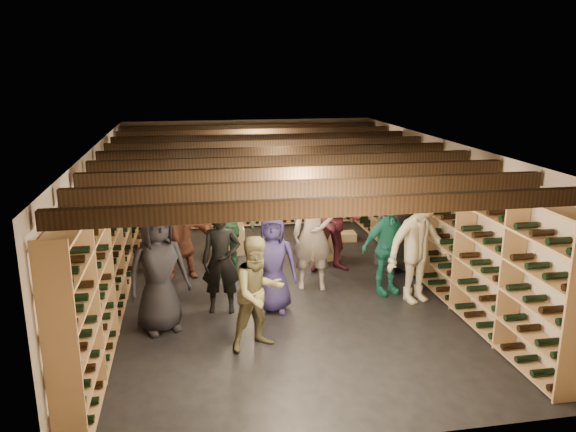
# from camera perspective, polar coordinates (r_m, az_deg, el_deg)

# --- Properties ---
(ground) EXTENTS (8.00, 8.00, 0.00)m
(ground) POSITION_cam_1_polar(r_m,az_deg,el_deg) (9.35, -0.96, -7.38)
(ground) COLOR black
(ground) RESTS_ON ground
(walls) EXTENTS (5.52, 8.02, 2.40)m
(walls) POSITION_cam_1_polar(r_m,az_deg,el_deg) (8.96, -1.00, -0.27)
(walls) COLOR tan
(walls) RESTS_ON ground
(ceiling) EXTENTS (5.50, 8.00, 0.01)m
(ceiling) POSITION_cam_1_polar(r_m,az_deg,el_deg) (8.72, -1.03, 7.36)
(ceiling) COLOR beige
(ceiling) RESTS_ON walls
(ceiling_joists) EXTENTS (5.40, 7.12, 0.18)m
(ceiling_joists) POSITION_cam_1_polar(r_m,az_deg,el_deg) (8.74, -1.03, 6.45)
(ceiling_joists) COLOR black
(ceiling_joists) RESTS_ON ground
(wine_rack_left) EXTENTS (0.32, 7.50, 2.15)m
(wine_rack_left) POSITION_cam_1_polar(r_m,az_deg,el_deg) (8.96, -17.44, -1.79)
(wine_rack_left) COLOR #A67B50
(wine_rack_left) RESTS_ON ground
(wine_rack_right) EXTENTS (0.32, 7.50, 2.15)m
(wine_rack_right) POSITION_cam_1_polar(r_m,az_deg,el_deg) (9.72, 14.12, -0.26)
(wine_rack_right) COLOR #A67B50
(wine_rack_right) RESTS_ON ground
(wine_rack_back) EXTENTS (4.70, 0.30, 2.15)m
(wine_rack_back) POSITION_cam_1_polar(r_m,az_deg,el_deg) (12.68, -3.79, 3.69)
(wine_rack_back) COLOR #A67B50
(wine_rack_back) RESTS_ON ground
(crate_stack_left) EXTENTS (0.51, 0.34, 0.68)m
(crate_stack_left) POSITION_cam_1_polar(r_m,az_deg,el_deg) (10.98, -5.88, -2.12)
(crate_stack_left) COLOR tan
(crate_stack_left) RESTS_ON ground
(crate_stack_right) EXTENTS (0.57, 0.46, 0.68)m
(crate_stack_right) POSITION_cam_1_polar(r_m,az_deg,el_deg) (10.64, 3.68, -2.64)
(crate_stack_right) COLOR tan
(crate_stack_right) RESTS_ON ground
(crate_loose) EXTENTS (0.51, 0.35, 0.17)m
(crate_loose) POSITION_cam_1_polar(r_m,az_deg,el_deg) (11.87, 5.65, -2.07)
(crate_loose) COLOR tan
(crate_loose) RESTS_ON ground
(person_0) EXTENTS (0.99, 0.83, 1.74)m
(person_0) POSITION_cam_1_polar(r_m,az_deg,el_deg) (7.85, -13.05, -5.44)
(person_0) COLOR black
(person_0) RESTS_ON ground
(person_1) EXTENTS (0.63, 0.46, 1.59)m
(person_1) POSITION_cam_1_polar(r_m,az_deg,el_deg) (8.31, -6.79, -4.55)
(person_1) COLOR black
(person_1) RESTS_ON ground
(person_2) EXTENTS (0.88, 0.79, 1.50)m
(person_2) POSITION_cam_1_polar(r_m,az_deg,el_deg) (7.24, -3.06, -7.84)
(person_2) COLOR brown
(person_2) RESTS_ON ground
(person_3) EXTENTS (1.37, 1.04, 1.89)m
(person_3) POSITION_cam_1_polar(r_m,az_deg,el_deg) (8.78, 13.25, -2.73)
(person_3) COLOR #C4B894
(person_3) RESTS_ON ground
(person_4) EXTENTS (0.96, 0.57, 1.54)m
(person_4) POSITION_cam_1_polar(r_m,az_deg,el_deg) (9.06, 10.01, -3.17)
(person_4) COLOR #1B6D5B
(person_4) RESTS_ON ground
(person_5) EXTENTS (1.43, 0.49, 1.52)m
(person_5) POSITION_cam_1_polar(r_m,az_deg,el_deg) (9.77, -10.94, -1.91)
(person_5) COLOR brown
(person_5) RESTS_ON ground
(person_6) EXTENTS (0.81, 0.60, 1.52)m
(person_6) POSITION_cam_1_polar(r_m,az_deg,el_deg) (8.29, -1.63, -4.76)
(person_6) COLOR #26204F
(person_6) RESTS_ON ground
(person_7) EXTENTS (0.75, 0.55, 1.87)m
(person_7) POSITION_cam_1_polar(r_m,az_deg,el_deg) (9.09, 2.59, -1.79)
(person_7) COLOR gray
(person_7) RESTS_ON ground
(person_8) EXTENTS (0.93, 0.74, 1.86)m
(person_8) POSITION_cam_1_polar(r_m,az_deg,el_deg) (9.88, 4.86, -0.49)
(person_8) COLOR #45161E
(person_8) RESTS_ON ground
(person_9) EXTENTS (1.24, 0.82, 1.80)m
(person_9) POSITION_cam_1_polar(r_m,az_deg,el_deg) (10.20, -13.51, -0.51)
(person_9) COLOR #A29993
(person_9) RESTS_ON ground
(person_10) EXTENTS (1.14, 0.77, 1.79)m
(person_10) POSITION_cam_1_polar(r_m,az_deg,el_deg) (9.66, -6.47, -1.09)
(person_10) COLOR #255034
(person_10) RESTS_ON ground
(person_12) EXTENTS (1.04, 0.86, 1.83)m
(person_12) POSITION_cam_1_polar(r_m,az_deg,el_deg) (10.11, 10.77, -0.43)
(person_12) COLOR #34353A
(person_12) RESTS_ON ground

